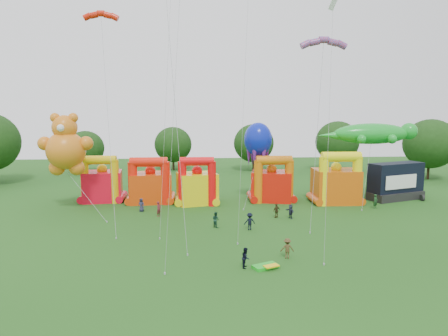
{
  "coord_description": "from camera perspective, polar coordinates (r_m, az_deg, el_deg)",
  "views": [
    {
      "loc": [
        -3.58,
        -24.55,
        12.11
      ],
      "look_at": [
        -0.64,
        18.0,
        6.08
      ],
      "focal_mm": 32.0,
      "sensor_mm": 36.0,
      "label": 1
    }
  ],
  "objects": [
    {
      "name": "ground",
      "position": [
        27.61,
        4.11,
        -18.0
      ],
      "size": [
        160.0,
        160.0,
        0.0
      ],
      "primitive_type": "plane",
      "color": "#1D4814",
      "rests_on": "ground"
    },
    {
      "name": "tree_ring",
      "position": [
        25.96,
        1.4,
        -4.99
      ],
      "size": [
        126.17,
        128.3,
        12.07
      ],
      "color": "#352314",
      "rests_on": "ground"
    },
    {
      "name": "bouncy_castle_0",
      "position": [
        56.57,
        -17.01,
        -2.16
      ],
      "size": [
        5.46,
        4.59,
        6.4
      ],
      "color": "red",
      "rests_on": "ground"
    },
    {
      "name": "bouncy_castle_1",
      "position": [
        54.39,
        -10.47,
        -2.4
      ],
      "size": [
        5.84,
        4.87,
        6.27
      ],
      "color": "red",
      "rests_on": "ground"
    },
    {
      "name": "bouncy_castle_2",
      "position": [
        52.67,
        -3.85,
        -2.56
      ],
      "size": [
        5.65,
        4.94,
        6.39
      ],
      "color": "yellow",
      "rests_on": "ground"
    },
    {
      "name": "bouncy_castle_3",
      "position": [
        54.83,
        6.85,
        -2.2
      ],
      "size": [
        6.09,
        5.27,
        6.36
      ],
      "color": "red",
      "rests_on": "ground"
    },
    {
      "name": "bouncy_castle_4",
      "position": [
        55.2,
        15.76,
        -2.12
      ],
      "size": [
        5.8,
        4.69,
        7.03
      ],
      "color": "#D2530B",
      "rests_on": "ground"
    },
    {
      "name": "stage_trailer",
      "position": [
        60.39,
        23.33,
        -1.8
      ],
      "size": [
        8.54,
        5.53,
        5.15
      ],
      "color": "black",
      "rests_on": "ground"
    },
    {
      "name": "teddy_bear_kite",
      "position": [
        50.44,
        -20.31,
        -0.71
      ],
      "size": [
        9.33,
        8.45,
        12.08
      ],
      "color": "orange",
      "rests_on": "ground"
    },
    {
      "name": "gecko_kite",
      "position": [
        56.49,
        19.95,
        1.23
      ],
      "size": [
        14.0,
        9.26,
        10.69
      ],
      "color": "green",
      "rests_on": "ground"
    },
    {
      "name": "octopus_kite",
      "position": [
        53.21,
        4.34,
        0.53
      ],
      "size": [
        4.61,
        7.74,
        10.77
      ],
      "color": "#0B1CAE",
      "rests_on": "ground"
    },
    {
      "name": "parafoil_kites",
      "position": [
        40.76,
        -9.82,
        8.66
      ],
      "size": [
        28.53,
        16.79,
        30.09
      ],
      "color": "red",
      "rests_on": "ground"
    },
    {
      "name": "diamond_kites",
      "position": [
        36.53,
        -0.82,
        14.77
      ],
      "size": [
        16.26,
        15.05,
        38.57
      ],
      "color": "red",
      "rests_on": "ground"
    },
    {
      "name": "folded_kite_bundle",
      "position": [
        32.26,
        6.05,
        -13.79
      ],
      "size": [
        2.23,
        1.72,
        0.31
      ],
      "color": "green",
      "rests_on": "ground"
    },
    {
      "name": "spectator_0",
      "position": [
        49.93,
        -11.73,
        -5.19
      ],
      "size": [
        0.92,
        0.74,
        1.64
      ],
      "primitive_type": "imported",
      "rotation": [
        0.0,
        0.0,
        -0.31
      ],
      "color": "#25263D",
      "rests_on": "ground"
    },
    {
      "name": "spectator_1",
      "position": [
        47.36,
        -9.3,
        -5.79
      ],
      "size": [
        0.7,
        0.76,
        1.74
      ],
      "primitive_type": "imported",
      "rotation": [
        0.0,
        0.0,
        0.98
      ],
      "color": "maroon",
      "rests_on": "ground"
    },
    {
      "name": "spectator_2",
      "position": [
        42.38,
        -1.2,
        -7.39
      ],
      "size": [
        1.0,
        1.03,
        1.67
      ],
      "primitive_type": "imported",
      "rotation": [
        0.0,
        0.0,
        2.24
      ],
      "color": "#17392A",
      "rests_on": "ground"
    },
    {
      "name": "spectator_3",
      "position": [
        41.52,
        3.68,
        -7.63
      ],
      "size": [
        1.26,
        0.84,
        1.81
      ],
      "primitive_type": "imported",
      "rotation": [
        0.0,
        0.0,
        3.3
      ],
      "color": "black",
      "rests_on": "ground"
    },
    {
      "name": "spectator_4",
      "position": [
        46.51,
        7.52,
        -6.07
      ],
      "size": [
        1.04,
        0.82,
        1.65
      ],
      "primitive_type": "imported",
      "rotation": [
        0.0,
        0.0,
        3.64
      ],
      "color": "#393016",
      "rests_on": "ground"
    },
    {
      "name": "spectator_5",
      "position": [
        46.41,
        9.48,
        -6.15
      ],
      "size": [
        0.96,
        1.6,
        1.64
      ],
      "primitive_type": "imported",
      "rotation": [
        0.0,
        0.0,
        5.05
      ],
      "color": "#24283D",
      "rests_on": "ground"
    },
    {
      "name": "spectator_6",
      "position": [
        53.4,
        14.11,
        -4.33
      ],
      "size": [
        0.93,
        0.66,
        1.78
      ],
      "primitive_type": "imported",
      "rotation": [
        0.0,
        0.0,
        6.17
      ],
      "color": "#572318",
      "rests_on": "ground"
    },
    {
      "name": "spectator_7",
      "position": [
        53.94,
        20.83,
        -4.48
      ],
      "size": [
        0.79,
        0.72,
        1.82
      ],
      "primitive_type": "imported",
      "rotation": [
        0.0,
        0.0,
        0.56
      ],
      "color": "#173A1B",
      "rests_on": "ground"
    },
    {
      "name": "spectator_8",
      "position": [
        32.0,
        3.12,
        -12.66
      ],
      "size": [
        0.79,
        0.91,
        1.6
      ],
      "primitive_type": "imported",
      "rotation": [
        0.0,
        0.0,
        1.31
      ],
      "color": "black",
      "rests_on": "ground"
    },
    {
      "name": "spectator_9",
      "position": [
        34.17,
        9.03,
        -11.27
      ],
      "size": [
        1.16,
        0.72,
        1.73
      ],
      "primitive_type": "imported",
      "rotation": [
        0.0,
        0.0,
        3.07
      ],
      "color": "#47371C",
      "rests_on": "ground"
    }
  ]
}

